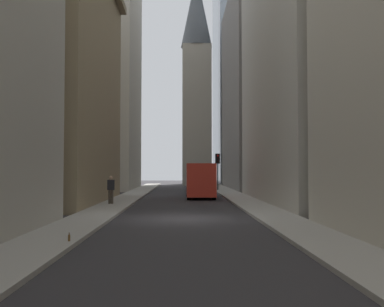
{
  "coord_description": "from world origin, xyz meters",
  "views": [
    {
      "loc": [
        -20.65,
        0.11,
        2.41
      ],
      "look_at": [
        13.06,
        -0.69,
        3.65
      ],
      "focal_mm": 39.46,
      "sensor_mm": 36.0,
      "label": 1
    }
  ],
  "objects": [
    {
      "name": "delivery_truck",
      "position": [
        14.49,
        -1.4,
        1.46
      ],
      "size": [
        6.46,
        2.25,
        2.84
      ],
      "color": "red",
      "rests_on": "ground_plane"
    },
    {
      "name": "discarded_bottle",
      "position": [
        -7.21,
        3.66,
        0.25
      ],
      "size": [
        0.07,
        0.07,
        0.27
      ],
      "color": "brown",
      "rests_on": "sidewalk_right"
    },
    {
      "name": "sidewalk_right",
      "position": [
        0.0,
        4.5,
        0.07
      ],
      "size": [
        90.0,
        2.2,
        0.14
      ],
      "primitive_type": "cube",
      "color": "#A8A399",
      "rests_on": "ground_plane"
    },
    {
      "name": "sidewalk_left",
      "position": [
        0.0,
        -4.5,
        0.07
      ],
      "size": [
        90.0,
        2.2,
        0.14
      ],
      "primitive_type": "cube",
      "color": "#A8A399",
      "rests_on": "ground_plane"
    },
    {
      "name": "ground_plane",
      "position": [
        0.0,
        0.0,
        0.0
      ],
      "size": [
        135.0,
        135.0,
        0.0
      ],
      "primitive_type": "plane",
      "color": "#302D30"
    },
    {
      "name": "church_spire",
      "position": [
        41.51,
        -2.04,
        16.69
      ],
      "size": [
        4.62,
        4.62,
        31.94
      ],
      "color": "#A8A091",
      "rests_on": "ground_plane"
    },
    {
      "name": "sedan_black",
      "position": [
        23.01,
        -1.4,
        0.66
      ],
      "size": [
        4.3,
        1.78,
        1.42
      ],
      "color": "black",
      "rests_on": "ground_plane"
    },
    {
      "name": "building_left_far",
      "position": [
        30.47,
        -10.6,
        11.85
      ],
      "size": [
        18.61,
        10.0,
        23.69
      ],
      "color": "gray",
      "rests_on": "ground_plane"
    },
    {
      "name": "pedestrian",
      "position": [
        7.07,
        4.76,
        1.14
      ],
      "size": [
        0.26,
        0.44,
        1.82
      ],
      "color": "#473D33",
      "rests_on": "sidewalk_right"
    },
    {
      "name": "building_right_midfar",
      "position": [
        9.16,
        10.59,
        9.99
      ],
      "size": [
        15.26,
        10.5,
        19.97
      ],
      "color": "#9E8966",
      "rests_on": "ground_plane"
    },
    {
      "name": "building_right_far",
      "position": [
        29.61,
        10.59,
        14.2
      ],
      "size": [
        13.06,
        10.5,
        28.38
      ],
      "color": "beige",
      "rests_on": "ground_plane"
    },
    {
      "name": "glass_tower_distant",
      "position": [
        49.73,
        -12.6,
        31.18
      ],
      "size": [
        16.24,
        14.0,
        62.37
      ],
      "primitive_type": "cube",
      "color": "#93A3B2",
      "rests_on": "ground_plane"
    },
    {
      "name": "traffic_light_midblock",
      "position": [
        25.27,
        -3.79,
        3.04
      ],
      "size": [
        0.43,
        0.52,
        3.95
      ],
      "color": "black",
      "rests_on": "sidewalk_left"
    }
  ]
}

